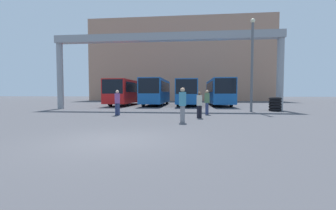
% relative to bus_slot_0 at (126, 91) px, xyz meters
% --- Properties ---
extents(ground_plane, '(200.00, 200.00, 0.00)m').
position_rel_bus_slot_0_xyz_m(ground_plane, '(6.02, -21.88, -1.83)').
color(ground_plane, '#47474C').
extents(building_backdrop, '(38.59, 12.00, 17.19)m').
position_rel_bus_slot_0_xyz_m(building_backdrop, '(6.02, 23.08, 6.76)').
color(building_backdrop, tan).
rests_on(building_backdrop, ground).
extents(overhead_gantry, '(21.47, 0.80, 7.15)m').
position_rel_bus_slot_0_xyz_m(overhead_gantry, '(6.02, -7.77, 3.97)').
color(overhead_gantry, gray).
rests_on(overhead_gantry, ground).
extents(bus_slot_0, '(2.59, 10.48, 3.18)m').
position_rel_bus_slot_0_xyz_m(bus_slot_0, '(0.00, 0.00, 0.00)').
color(bus_slot_0, red).
rests_on(bus_slot_0, ground).
extents(bus_slot_1, '(2.52, 10.33, 3.27)m').
position_rel_bus_slot_0_xyz_m(bus_slot_1, '(4.02, -0.08, 0.05)').
color(bus_slot_1, '#1959A5').
rests_on(bus_slot_1, ground).
extents(bus_slot_2, '(2.47, 12.45, 3.13)m').
position_rel_bus_slot_0_xyz_m(bus_slot_2, '(8.03, 0.98, -0.03)').
color(bus_slot_2, '#1959A5').
rests_on(bus_slot_2, ground).
extents(bus_slot_3, '(2.43, 11.56, 3.21)m').
position_rel_bus_slot_0_xyz_m(bus_slot_3, '(12.05, 0.54, 0.02)').
color(bus_slot_3, '#1959A5').
rests_on(bus_slot_3, ground).
extents(pedestrian_mid_left, '(0.34, 0.34, 1.64)m').
position_rel_bus_slot_0_xyz_m(pedestrian_mid_left, '(9.07, -14.81, -0.96)').
color(pedestrian_mid_left, black).
rests_on(pedestrian_mid_left, ground).
extents(pedestrian_near_right, '(0.37, 0.37, 1.77)m').
position_rel_bus_slot_0_xyz_m(pedestrian_near_right, '(3.40, -13.60, -0.89)').
color(pedestrian_near_right, navy).
rests_on(pedestrian_near_right, ground).
extents(pedestrian_far_center, '(0.37, 0.37, 1.78)m').
position_rel_bus_slot_0_xyz_m(pedestrian_far_center, '(9.70, -12.35, -0.89)').
color(pedestrian_far_center, navy).
rests_on(pedestrian_far_center, ground).
extents(pedestrian_mid_right, '(0.38, 0.38, 1.84)m').
position_rel_bus_slot_0_xyz_m(pedestrian_mid_right, '(8.11, -16.98, -0.85)').
color(pedestrian_mid_right, gray).
rests_on(pedestrian_mid_right, ground).
extents(tire_stack, '(1.04, 1.04, 1.20)m').
position_rel_bus_slot_0_xyz_m(tire_stack, '(15.78, -8.63, -1.23)').
color(tire_stack, black).
rests_on(tire_stack, ground).
extents(lamp_post, '(0.36, 0.36, 7.64)m').
position_rel_bus_slot_0_xyz_m(lamp_post, '(13.53, -9.61, 2.35)').
color(lamp_post, '#595B60').
rests_on(lamp_post, ground).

